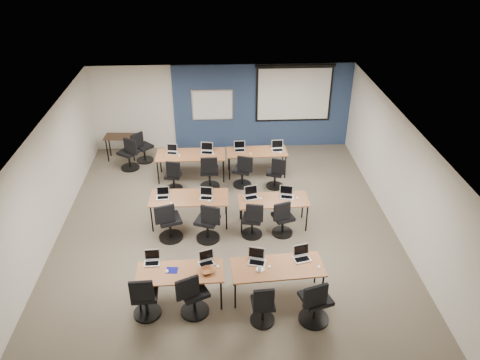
{
  "coord_description": "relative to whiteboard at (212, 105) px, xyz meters",
  "views": [
    {
      "loc": [
        -0.17,
        -9.16,
        6.7
      ],
      "look_at": [
        0.34,
        0.4,
        1.11
      ],
      "focal_mm": 35.0,
      "sensor_mm": 36.0,
      "label": 1
    }
  ],
  "objects": [
    {
      "name": "mouse_0",
      "position": [
        -0.9,
        -6.75,
        -0.71
      ],
      "size": [
        0.09,
        0.11,
        0.03
      ],
      "primitive_type": "ellipsoid",
      "rotation": [
        0.0,
        0.0,
        -0.34
      ],
      "color": "white",
      "rests_on": "training_table_front_left"
    },
    {
      "name": "wall_front",
      "position": [
        0.3,
        -8.93,
        -0.1
      ],
      "size": [
        8.0,
        0.04,
        2.7
      ],
      "primitive_type": "cube",
      "color": "beige",
      "rests_on": "ground"
    },
    {
      "name": "laptop_8",
      "position": [
        -1.16,
        -1.75,
        -0.66
      ],
      "size": [
        0.3,
        0.26,
        0.23
      ],
      "rotation": [
        0.0,
        0.0,
        -0.17
      ],
      "color": "#A2A2AC",
      "rests_on": "training_table_back_left"
    },
    {
      "name": "task_chair_11",
      "position": [
        1.69,
        -2.59,
        -1.06
      ],
      "size": [
        0.49,
        0.47,
        0.95
      ],
      "rotation": [
        0.0,
        0.0,
        -0.34
      ],
      "color": "black",
      "rests_on": "floor"
    },
    {
      "name": "training_table_front_right",
      "position": [
        1.22,
        -6.71,
        -0.77
      ],
      "size": [
        1.79,
        0.74,
        0.73
      ],
      "rotation": [
        0.0,
        0.0,
        0.07
      ],
      "color": "#975E3D",
      "rests_on": "floor"
    },
    {
      "name": "mouse_10",
      "position": [
        1.04,
        -1.95,
        -0.71
      ],
      "size": [
        0.07,
        0.1,
        0.03
      ],
      "primitive_type": "ellipsoid",
      "rotation": [
        0.0,
        0.0,
        0.13
      ],
      "color": "white",
      "rests_on": "training_table_back_right"
    },
    {
      "name": "snack_bowl",
      "position": [
        -0.14,
        -6.8,
        -0.68
      ],
      "size": [
        0.38,
        0.38,
        0.07
      ],
      "primitive_type": "imported",
      "rotation": [
        0.0,
        0.0,
        0.36
      ],
      "color": "brown",
      "rests_on": "training_table_front_left"
    },
    {
      "name": "task_chair_3",
      "position": [
        1.82,
        -7.45,
        -1.02
      ],
      "size": [
        0.58,
        0.57,
        1.04
      ],
      "rotation": [
        0.0,
        0.0,
        0.31
      ],
      "color": "black",
      "rests_on": "floor"
    },
    {
      "name": "wall_right",
      "position": [
        4.3,
        -4.43,
        -0.1
      ],
      "size": [
        0.04,
        9.0,
        2.7
      ],
      "primitive_type": "cube",
      "color": "beige",
      "rests_on": "ground"
    },
    {
      "name": "task_chair_0",
      "position": [
        -1.3,
        -7.14,
        -1.03
      ],
      "size": [
        0.53,
        0.53,
        1.01
      ],
      "rotation": [
        0.0,
        0.0,
        0.04
      ],
      "color": "black",
      "rests_on": "floor"
    },
    {
      "name": "laptop_1",
      "position": [
        -0.15,
        -6.51,
        -0.66
      ],
      "size": [
        0.3,
        0.25,
        0.23
      ],
      "rotation": [
        0.0,
        0.0,
        0.33
      ],
      "color": "silver",
      "rests_on": "training_table_front_left"
    },
    {
      "name": "mouse_9",
      "position": [
        0.0,
        -1.91,
        -0.71
      ],
      "size": [
        0.09,
        0.12,
        0.04
      ],
      "primitive_type": "ellipsoid",
      "rotation": [
        0.0,
        0.0,
        0.33
      ],
      "color": "white",
      "rests_on": "training_table_back_left"
    },
    {
      "name": "laptop_4",
      "position": [
        -1.21,
        -4.08,
        -0.66
      ],
      "size": [
        0.3,
        0.26,
        0.23
      ],
      "rotation": [
        0.0,
        0.0,
        0.04
      ],
      "color": "silver",
      "rests_on": "training_table_mid_left"
    },
    {
      "name": "blue_accent_panel",
      "position": [
        1.55,
        0.04,
        -0.1
      ],
      "size": [
        5.5,
        0.04,
        2.7
      ],
      "primitive_type": "cube",
      "color": "#3D5977",
      "rests_on": "wall_back"
    },
    {
      "name": "task_chair_7",
      "position": [
        1.59,
        -4.74,
        -1.05
      ],
      "size": [
        0.51,
        0.5,
        0.98
      ],
      "rotation": [
        0.0,
        0.0,
        0.32
      ],
      "color": "black",
      "rests_on": "floor"
    },
    {
      "name": "laptop_6",
      "position": [
        0.89,
        -4.18,
        -0.66
      ],
      "size": [
        0.33,
        0.28,
        0.25
      ],
      "rotation": [
        0.0,
        0.0,
        0.23
      ],
      "color": "#ABABB0",
      "rests_on": "training_table_mid_right"
    },
    {
      "name": "laptop_7",
      "position": [
        1.74,
        -4.2,
        -0.66
      ],
      "size": [
        0.32,
        0.27,
        0.24
      ],
      "rotation": [
        0.0,
        0.0,
        -0.21
      ],
      "color": "#BBBBBC",
      "rests_on": "training_table_mid_right"
    },
    {
      "name": "laptop_0",
      "position": [
        -1.21,
        -6.45,
        -0.66
      ],
      "size": [
        0.31,
        0.26,
        0.23
      ],
      "rotation": [
        0.0,
        0.0,
        0.04
      ],
      "color": "silver",
      "rests_on": "training_table_front_left"
    },
    {
      "name": "laptop_5",
      "position": [
        -0.18,
        -4.15,
        -0.66
      ],
      "size": [
        0.3,
        0.26,
        0.23
      ],
      "rotation": [
        0.0,
        0.0,
        -0.19
      ],
      "color": "#AFAFBC",
      "rests_on": "training_table_mid_left"
    },
    {
      "name": "mouse_3",
      "position": [
        2.01,
        -6.78,
        -0.71
      ],
      "size": [
        0.07,
        0.1,
        0.03
      ],
      "primitive_type": "ellipsoid",
      "rotation": [
        0.0,
        0.0,
        0.1
      ],
      "color": "white",
      "rests_on": "training_table_front_right"
    },
    {
      "name": "laptop_11",
      "position": [
        1.83,
        -1.71,
        -0.66
      ],
      "size": [
        0.34,
        0.29,
        0.26
      ],
      "rotation": [
        0.0,
        0.0,
        0.06
      ],
      "color": "#ADADB3",
      "rests_on": "training_table_back_right"
    },
    {
      "name": "training_table_mid_left",
      "position": [
        -0.59,
        -4.12,
        -0.76
      ],
      "size": [
        1.88,
        0.78,
        0.73
      ],
      "rotation": [
        0.0,
        0.0,
        -0.03
      ],
      "color": "#A36538",
      "rests_on": "floor"
    },
    {
      "name": "training_table_mid_right",
      "position": [
        1.41,
        -4.34,
        -0.77
      ],
      "size": [
        1.66,
        0.69,
        0.73
      ],
      "rotation": [
        0.0,
        0.0,
        0.04
      ],
      "color": "#A98047",
      "rests_on": "floor"
    },
    {
      "name": "laptop_3",
      "position": [
        1.72,
        -6.48,
        -0.66
      ],
      "size": [
        0.33,
        0.28,
        0.25
      ],
      "rotation": [
        0.0,
        0.0,
        0.23
      ],
      "color": "#B4B5C3",
      "rests_on": "training_table_front_right"
    },
    {
      "name": "task_chair_6",
      "position": [
        0.89,
        -4.76,
        -1.05
      ],
      "size": [
        0.49,
        0.49,
        0.97
      ],
      "rotation": [
        0.0,
        0.0,
        -0.19
      ],
      "color": "black",
      "rests_on": "floor"
    },
    {
      "name": "spare_chair_b",
      "position": [
        -2.45,
        -1.3,
        -1.02
      ],
      "size": [
        0.62,
        0.55,
        1.03
      ],
      "rotation": [
        0.0,
        0.0,
        -0.58
      ],
      "color": "black",
      "rests_on": "floor"
    },
    {
      "name": "mouse_7",
      "position": [
        1.99,
        -4.3,
        -0.71
      ],
      "size": [
        0.07,
        0.11,
        0.04
      ],
      "primitive_type": "ellipsoid",
      "rotation": [
        0.0,
        0.0,
        -0.09
      ],
      "color": "white",
      "rests_on": "training_table_mid_right"
    },
    {
      "name": "task_chair_10",
      "position": [
        0.8,
        -2.47,
        -1.04
      ],
      "size": [
        0.53,
        0.51,
        0.99
      ],
      "rotation": [
        0.0,
        0.0,
        -0.31
      ],
      "color": "black",
      "rests_on": "floor"
    },
    {
      "name": "spare_chair_a",
      "position": [
        -2.14,
        -0.85,
        -1.04
      ],
      "size": [
        0.6,
        0.51,
        0.99
      ],
      "rotation": [
        0.0,
        0.0,
        0.78
      ],
      "color": "black",
      "rests_on": "floor"
    },
    {
      "name": "mouse_5",
      "position": [
        -0.1,
        -4.32,
        -0.71
      ],
      "size": [
        0.08,
        0.11,
        0.04
      ],
      "primitive_type": "ellipsoid",
      "rotation": [
        0.0,
        0.0,
        -0.23
      ],
      "color": "white",
      "rests_on": "training_table_mid_left"
    },
    {
      "name": "training_table_back_right",
      "position": [
        1.23,
        -1.78,
        -0.77
      ],
      "size": [
        1.7,
        0.71,
        0.73
      ],
      "rotation": [
        0.0,
        0.0,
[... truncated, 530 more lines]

